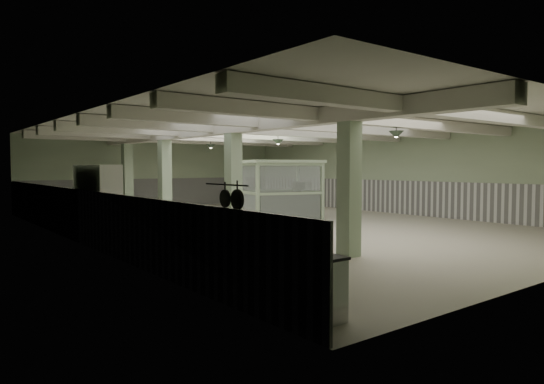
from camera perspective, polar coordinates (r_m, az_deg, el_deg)
floor at (r=17.82m, az=0.44°, el=-3.86°), size 20.00×20.00×0.00m
ceiling at (r=17.76m, az=0.45°, el=7.76°), size 14.00×20.00×0.02m
wall_back at (r=26.30m, az=-13.13°, el=2.21°), size 14.00×0.02×3.60m
wall_left at (r=14.47m, az=-21.94°, el=1.49°), size 0.02×20.00×3.60m
wall_right at (r=22.70m, az=14.51°, el=2.08°), size 0.02×20.00×3.60m
wainscot_left at (r=14.54m, az=-21.76°, el=-2.65°), size 0.05×19.90×1.50m
wainscot_right at (r=22.72m, az=14.43°, el=-0.57°), size 0.05×19.90×1.50m
wainscot_back at (r=26.31m, az=-13.08°, el=-0.08°), size 13.90×0.05×1.50m
girder at (r=16.32m, az=-6.53°, el=7.38°), size 0.45×19.90×0.40m
beam_a at (r=12.73m, az=22.01°, el=8.61°), size 13.90×0.35×0.32m
beam_b at (r=14.16m, az=13.16°, el=8.16°), size 13.90×0.35×0.32m
beam_c at (r=15.86m, az=6.08°, el=7.66°), size 13.90×0.35×0.32m
beam_d at (r=17.74m, az=0.45°, el=7.18°), size 13.90×0.35×0.32m
beam_e at (r=19.77m, az=-4.06°, el=6.74°), size 13.90×0.35×0.32m
beam_f at (r=21.89m, az=-7.70°, el=6.36°), size 13.90×0.35×0.32m
beam_g at (r=24.08m, az=-10.69°, el=6.02°), size 13.90×0.35×0.32m
column_a at (r=11.57m, az=9.07°, el=1.34°), size 0.42×0.42×3.60m
column_b at (r=15.43m, az=-4.58°, el=1.77°), size 0.42×0.42×3.60m
column_c at (r=19.81m, az=-12.50°, el=1.98°), size 0.42×0.42×3.60m
column_d at (r=23.49m, az=-16.65°, el=2.08°), size 0.42×0.42×3.60m
hook_rail at (r=7.48m, az=-5.43°, el=0.86°), size 0.02×1.20×0.02m
pendant_front at (r=14.52m, az=14.40°, el=6.55°), size 0.44×0.44×0.22m
pendant_mid at (r=18.42m, az=0.71°, el=5.87°), size 0.44×0.44×0.22m
pendant_back at (r=22.55m, az=-7.23°, el=5.32°), size 0.44×0.44×0.22m
prep_counter at (r=8.36m, az=-5.31°, el=-8.51°), size 0.86×4.90×0.91m
pitcher_near at (r=8.51m, az=-5.50°, el=-4.37°), size 0.19×0.22×0.28m
pitcher_far at (r=8.81m, az=-7.06°, el=-4.09°), size 0.27×0.29×0.29m
veg_colander at (r=7.82m, az=-3.21°, el=-5.40°), size 0.43×0.43×0.17m
orange_bowl at (r=7.25m, az=1.69°, el=-6.38°), size 0.34×0.34×0.09m
skillet_near at (r=7.32m, az=-4.11°, el=-0.90°), size 0.04×0.31×0.31m
skillet_far at (r=7.61m, az=-5.54°, el=-0.76°), size 0.04×0.28×0.28m
walkin_cooler at (r=14.08m, az=-19.78°, el=-1.44°), size 0.82×2.36×2.16m
guard_booth at (r=19.60m, az=0.88°, el=1.60°), size 3.54×3.23×2.39m
filing_cabinet at (r=21.08m, az=3.58°, el=-0.77°), size 0.58×0.75×1.49m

